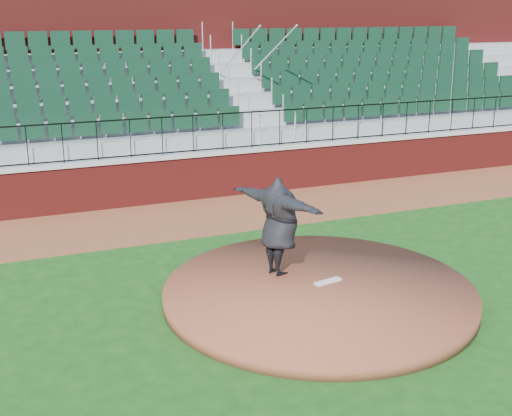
{
  "coord_description": "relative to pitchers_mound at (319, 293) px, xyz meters",
  "views": [
    {
      "loc": [
        -4.74,
        -10.05,
        5.05
      ],
      "look_at": [
        0.0,
        1.5,
        1.3
      ],
      "focal_mm": 46.81,
      "sensor_mm": 36.0,
      "label": 1
    }
  ],
  "objects": [
    {
      "name": "ground",
      "position": [
        -0.51,
        0.24,
        -0.12
      ],
      "size": [
        90.0,
        90.0,
        0.0
      ],
      "primitive_type": "plane",
      "color": "#174714",
      "rests_on": "ground"
    },
    {
      "name": "field_wall",
      "position": [
        -0.51,
        7.24,
        0.47
      ],
      "size": [
        34.0,
        0.35,
        1.2
      ],
      "primitive_type": "cube",
      "color": "maroon",
      "rests_on": "ground"
    },
    {
      "name": "warning_track",
      "position": [
        -0.51,
        5.64,
        -0.12
      ],
      "size": [
        34.0,
        3.2,
        0.01
      ],
      "primitive_type": "cube",
      "color": "brown",
      "rests_on": "ground"
    },
    {
      "name": "pitcher",
      "position": [
        -0.42,
        0.85,
        1.06
      ],
      "size": [
        1.35,
        2.38,
        1.87
      ],
      "primitive_type": "imported",
      "rotation": [
        0.0,
        0.0,
        1.91
      ],
      "color": "black",
      "rests_on": "pitchers_mound"
    },
    {
      "name": "wall_cap",
      "position": [
        -0.51,
        7.24,
        1.12
      ],
      "size": [
        34.0,
        0.45,
        0.1
      ],
      "primitive_type": "cube",
      "color": "#B7B7B7",
      "rests_on": "field_wall"
    },
    {
      "name": "pitching_rubber",
      "position": [
        0.24,
        0.11,
        0.14
      ],
      "size": [
        0.56,
        0.23,
        0.04
      ],
      "primitive_type": "cube",
      "rotation": [
        0.0,
        0.0,
        0.18
      ],
      "color": "white",
      "rests_on": "pitchers_mound"
    },
    {
      "name": "seating_stands",
      "position": [
        -0.51,
        9.96,
        2.18
      ],
      "size": [
        34.0,
        5.1,
        4.6
      ],
      "primitive_type": null,
      "color": "gray",
      "rests_on": "ground"
    },
    {
      "name": "wall_railing",
      "position": [
        -0.51,
        7.24,
        1.67
      ],
      "size": [
        34.0,
        0.05,
        1.0
      ],
      "primitive_type": null,
      "color": "black",
      "rests_on": "wall_cap"
    },
    {
      "name": "pitchers_mound",
      "position": [
        0.0,
        0.0,
        0.0
      ],
      "size": [
        5.6,
        5.6,
        0.25
      ],
      "primitive_type": "cylinder",
      "color": "brown",
      "rests_on": "ground"
    },
    {
      "name": "concourse_wall",
      "position": [
        -0.51,
        12.76,
        2.62
      ],
      "size": [
        34.0,
        0.5,
        5.5
      ],
      "primitive_type": "cube",
      "color": "maroon",
      "rests_on": "ground"
    }
  ]
}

